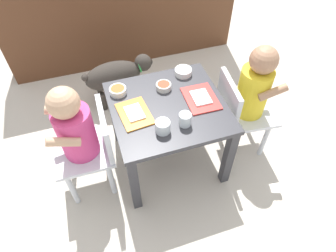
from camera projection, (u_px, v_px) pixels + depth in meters
ground_plane at (168, 157)px, 1.78m from camera, size 7.00×7.00×0.00m
dining_table at (168, 116)px, 1.51m from camera, size 0.56×0.54×0.44m
seated_child_left at (78, 131)px, 1.34m from camera, size 0.29×0.29×0.69m
seated_child_right at (251, 92)px, 1.52m from camera, size 0.31×0.31×0.70m
dog at (117, 75)px, 1.95m from camera, size 0.48×0.21×0.32m
food_tray_left at (135, 113)px, 1.40m from camera, size 0.16×0.21×0.02m
food_tray_right at (201, 98)px, 1.47m from camera, size 0.16×0.21×0.02m
water_cup_left at (163, 127)px, 1.32m from camera, size 0.07×0.07×0.06m
water_cup_right at (185, 120)px, 1.35m from camera, size 0.06×0.06×0.06m
veggie_bowl_near at (164, 86)px, 1.52m from camera, size 0.08×0.08×0.03m
cereal_bowl_right_side at (118, 91)px, 1.49m from camera, size 0.09×0.09×0.03m
cereal_bowl_left_side at (183, 72)px, 1.59m from camera, size 0.09×0.09×0.03m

